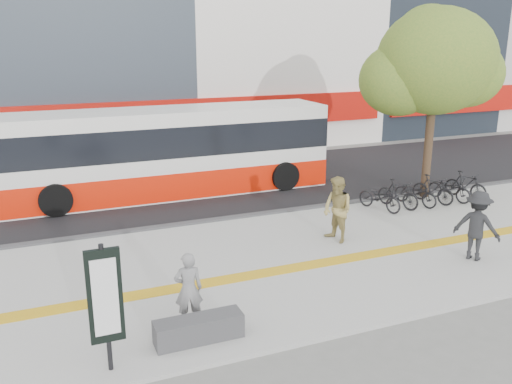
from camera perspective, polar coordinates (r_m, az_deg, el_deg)
name	(u,v)px	position (r m, az deg, el deg)	size (l,w,h in m)	color
ground	(298,291)	(12.09, 4.41, -10.34)	(120.00, 120.00, 0.00)	#63645F
sidewalk	(270,264)	(13.30, 1.48, -7.57)	(40.00, 7.00, 0.08)	gray
tactile_strip	(279,270)	(12.87, 2.39, -8.20)	(40.00, 0.45, 0.01)	gold
street	(187,188)	(20.01, -7.28, 0.41)	(40.00, 8.00, 0.06)	black
curb	(223,220)	(16.33, -3.52, -2.93)	(40.00, 0.25, 0.14)	#3B3C3E
bench	(199,329)	(10.11, -6.01, -14.06)	(1.60, 0.45, 0.45)	#3B3C3E
signboard	(105,298)	(9.08, -15.51, -10.67)	(0.55, 0.10, 2.20)	black
street_tree	(433,64)	(18.91, 17.99, 12.67)	(4.40, 3.80, 6.31)	#352318
bus	(170,154)	(19.04, -9.02, 3.92)	(11.05, 2.62, 2.94)	silver
bicycle_row	(424,191)	(18.52, 17.13, 0.09)	(4.40, 1.66, 0.91)	black
seated_woman	(188,289)	(10.40, -7.08, -10.05)	(0.53, 0.35, 1.46)	black
pedestrian_tan	(337,210)	(14.50, 8.52, -1.85)	(0.86, 0.67, 1.76)	#9C8B4E
pedestrian_dark	(477,226)	(14.26, 22.13, -3.27)	(1.11, 0.64, 1.72)	black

